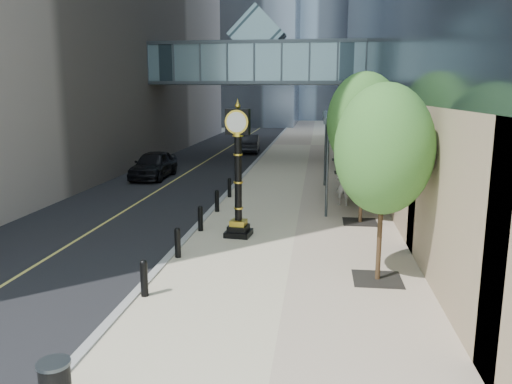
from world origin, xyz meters
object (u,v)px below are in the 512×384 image
street_clock (238,180)px  car_near (154,165)px  car_far (249,143)px  pedestrian (344,186)px

street_clock → car_near: 14.38m
street_clock → car_near: bearing=127.6°
street_clock → car_far: bearing=103.5°
pedestrian → car_far: 22.10m
street_clock → car_far: (-3.28, 26.51, -1.38)m
street_clock → pedestrian: (4.14, 5.70, -1.18)m
street_clock → car_near: size_ratio=0.98×
pedestrian → car_near: size_ratio=0.38×
car_near → car_far: 14.84m
street_clock → pedestrian: bearing=60.5°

